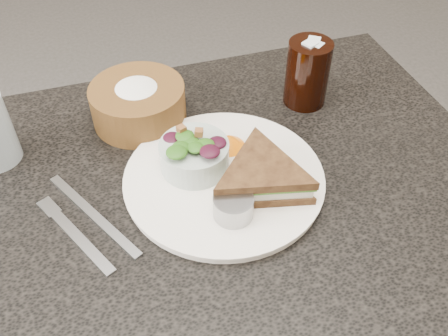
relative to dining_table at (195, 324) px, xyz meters
name	(u,v)px	position (x,y,z in m)	size (l,w,h in m)	color
dining_table	(195,324)	(0.00, 0.00, 0.00)	(1.00, 0.70, 0.75)	black
dinner_plate	(224,179)	(0.07, 0.02, 0.38)	(0.30, 0.30, 0.01)	white
sandwich	(262,176)	(0.11, -0.02, 0.41)	(0.17, 0.17, 0.05)	#56381D
salad_bowl	(194,152)	(0.03, 0.05, 0.42)	(0.11, 0.11, 0.06)	#A0B1A9
dressing_ramekin	(233,207)	(0.06, -0.06, 0.41)	(0.06, 0.06, 0.03)	gray
orange_wedge	(229,141)	(0.09, 0.08, 0.40)	(0.06, 0.06, 0.02)	orange
fork	(79,239)	(-0.16, -0.03, 0.38)	(0.02, 0.16, 0.00)	gray
knife	(93,215)	(-0.13, 0.01, 0.38)	(0.01, 0.21, 0.00)	#989CA0
bread_basket	(138,98)	(-0.03, 0.21, 0.42)	(0.16, 0.16, 0.09)	brown
cola_glass	(308,70)	(0.27, 0.17, 0.44)	(0.08, 0.08, 0.13)	black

